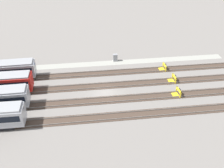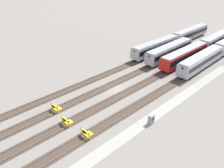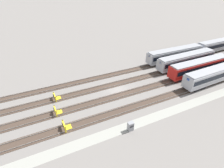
% 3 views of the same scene
% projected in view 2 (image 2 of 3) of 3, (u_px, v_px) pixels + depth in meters
% --- Properties ---
extents(ground_plane, '(400.00, 400.00, 0.00)m').
position_uv_depth(ground_plane, '(117.00, 89.00, 44.48)').
color(ground_plane, gray).
extents(service_walkway, '(54.00, 2.00, 0.01)m').
position_uv_depth(service_walkway, '(159.00, 112.00, 37.78)').
color(service_walkway, '#9E9E93').
rests_on(service_walkway, ground).
extents(rail_track_nearest, '(90.00, 2.23, 0.21)m').
position_uv_depth(rail_track_nearest, '(142.00, 103.00, 40.27)').
color(rail_track_nearest, '#47382D').
rests_on(rail_track_nearest, ground).
extents(rail_track_near_inner, '(90.00, 2.24, 0.21)m').
position_uv_depth(rail_track_near_inner, '(125.00, 93.00, 43.06)').
color(rail_track_near_inner, '#47382D').
rests_on(rail_track_near_inner, ground).
extents(rail_track_middle, '(90.00, 2.24, 0.21)m').
position_uv_depth(rail_track_middle, '(109.00, 85.00, 45.85)').
color(rail_track_middle, '#47382D').
rests_on(rail_track_middle, ground).
extents(rail_track_far_inner, '(90.00, 2.23, 0.21)m').
position_uv_depth(rail_track_far_inner, '(96.00, 78.00, 48.65)').
color(rail_track_far_inner, '#47382D').
rests_on(rail_track_far_inner, ground).
extents(subway_car_front_row_leftmost, '(18.05, 3.15, 3.70)m').
position_uv_depth(subway_car_front_row_leftmost, '(170.00, 51.00, 57.87)').
color(subway_car_front_row_leftmost, '#ADAFB7').
rests_on(subway_car_front_row_leftmost, ground).
extents(subway_car_front_row_left_inner, '(18.06, 3.23, 3.70)m').
position_uv_depth(subway_car_front_row_left_inner, '(201.00, 61.00, 52.25)').
color(subway_car_front_row_left_inner, '#ADAFB7').
rests_on(subway_car_front_row_left_inner, ground).
extents(subway_car_front_row_centre, '(18.01, 2.92, 3.70)m').
position_uv_depth(subway_car_front_row_centre, '(185.00, 56.00, 55.04)').
color(subway_car_front_row_centre, red).
rests_on(subway_car_front_row_centre, ground).
extents(subway_car_front_row_right_inner, '(18.05, 3.17, 3.70)m').
position_uv_depth(subway_car_front_row_right_inner, '(217.00, 40.00, 66.24)').
color(subway_car_front_row_right_inner, '#ADAFB7').
rests_on(subway_car_front_row_right_inner, ground).
extents(subway_car_back_row_leftmost, '(18.03, 3.05, 3.70)m').
position_uv_depth(subway_car_back_row_leftmost, '(156.00, 47.00, 60.64)').
color(subway_car_back_row_leftmost, '#ADAFB7').
rests_on(subway_car_back_row_leftmost, ground).
extents(subway_car_back_row_centre, '(18.03, 3.03, 3.70)m').
position_uv_depth(subway_car_back_row_centre, '(191.00, 33.00, 71.87)').
color(subway_car_back_row_centre, '#ADAFB7').
rests_on(subway_car_back_row_centre, ground).
extents(bumper_stop_nearest_track, '(1.36, 2.01, 1.22)m').
position_uv_depth(bumper_stop_nearest_track, '(87.00, 133.00, 32.45)').
color(bumper_stop_nearest_track, yellow).
rests_on(bumper_stop_nearest_track, ground).
extents(bumper_stop_near_inner_track, '(1.35, 2.00, 1.22)m').
position_uv_depth(bumper_stop_near_inner_track, '(67.00, 121.00, 34.88)').
color(bumper_stop_near_inner_track, yellow).
rests_on(bumper_stop_near_inner_track, ground).
extents(bumper_stop_middle_track, '(1.37, 2.01, 1.22)m').
position_uv_depth(bumper_stop_middle_track, '(56.00, 108.00, 38.05)').
color(bumper_stop_middle_track, yellow).
rests_on(bumper_stop_middle_track, ground).
extents(electrical_cabinet, '(0.90, 0.73, 1.60)m').
position_uv_depth(electrical_cabinet, '(151.00, 119.00, 34.85)').
color(electrical_cabinet, gray).
rests_on(electrical_cabinet, ground).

